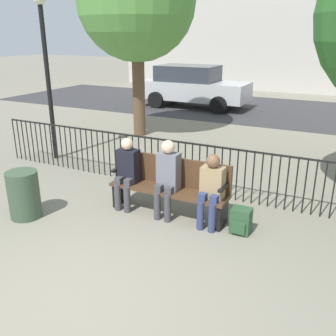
{
  "coord_description": "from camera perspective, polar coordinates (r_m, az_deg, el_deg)",
  "views": [
    {
      "loc": [
        2.46,
        -2.6,
        2.76
      ],
      "look_at": [
        0.0,
        2.3,
        0.8
      ],
      "focal_mm": 40.0,
      "sensor_mm": 36.0,
      "label": 1
    }
  ],
  "objects": [
    {
      "name": "backpack",
      "position": [
        5.62,
        11.04,
        -7.92
      ],
      "size": [
        0.29,
        0.27,
        0.39
      ],
      "color": "#284C2D",
      "rests_on": "ground"
    },
    {
      "name": "fence_railing",
      "position": [
        6.78,
        3.74,
        0.7
      ],
      "size": [
        9.01,
        0.03,
        0.95
      ],
      "color": "black",
      "rests_on": "ground"
    },
    {
      "name": "seated_person_2",
      "position": [
        5.56,
        6.61,
        -2.89
      ],
      "size": [
        0.34,
        0.39,
        1.14
      ],
      "color": "navy",
      "rests_on": "ground"
    },
    {
      "name": "lamp_post",
      "position": [
        8.85,
        -18.22,
        16.38
      ],
      "size": [
        0.28,
        0.28,
        3.61
      ],
      "color": "black",
      "rests_on": "ground"
    },
    {
      "name": "tree_0",
      "position": [
        10.67,
        -4.83,
        24.02
      ],
      "size": [
        3.13,
        3.13,
        5.17
      ],
      "color": "brown",
      "rests_on": "ground"
    },
    {
      "name": "trash_bin",
      "position": [
        6.33,
        -21.11,
        -3.8
      ],
      "size": [
        0.49,
        0.49,
        0.76
      ],
      "color": "#384C38",
      "rests_on": "ground"
    },
    {
      "name": "ground_plane",
      "position": [
        4.52,
        -13.94,
        -18.68
      ],
      "size": [
        80.0,
        80.0,
        0.0
      ],
      "primitive_type": "plane",
      "color": "gray"
    },
    {
      "name": "seated_person_1",
      "position": [
        5.81,
        -0.09,
        -1.09
      ],
      "size": [
        0.34,
        0.39,
        1.25
      ],
      "color": "#3D3D42",
      "rests_on": "ground"
    },
    {
      "name": "parked_car_0",
      "position": [
        15.21,
        3.83,
        12.4
      ],
      "size": [
        4.2,
        1.94,
        1.62
      ],
      "color": "#B7B7BC",
      "rests_on": "ground"
    },
    {
      "name": "seated_person_0",
      "position": [
        6.17,
        -6.26,
        -0.29
      ],
      "size": [
        0.34,
        0.39,
        1.2
      ],
      "color": "#3D3D42",
      "rests_on": "ground"
    },
    {
      "name": "park_bench",
      "position": [
        6.0,
        0.35,
        -2.47
      ],
      "size": [
        1.95,
        0.45,
        0.92
      ],
      "color": "#4C331E",
      "rests_on": "ground"
    },
    {
      "name": "street_surface",
      "position": [
        15.06,
        16.94,
        8.3
      ],
      "size": [
        24.0,
        6.0,
        0.01
      ],
      "color": "#333335",
      "rests_on": "ground"
    }
  ]
}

